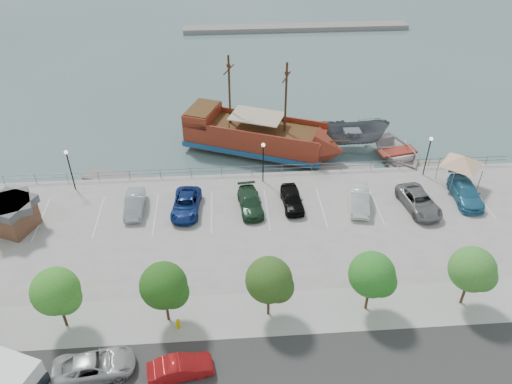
{
  "coord_description": "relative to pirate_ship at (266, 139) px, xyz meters",
  "views": [
    {
      "loc": [
        -3.55,
        -33.43,
        27.7
      ],
      "look_at": [
        -1.0,
        2.0,
        2.0
      ],
      "focal_mm": 35.0,
      "sensor_mm": 36.0,
      "label": 1
    }
  ],
  "objects": [
    {
      "name": "patrol_boat",
      "position": [
        9.49,
        0.44,
        -0.34
      ],
      "size": [
        8.09,
        3.52,
        3.06
      ],
      "primitive_type": "imported",
      "rotation": [
        0.0,
        0.0,
        1.5
      ],
      "color": "slate",
      "rests_on": "ground"
    },
    {
      "name": "fire_hydrant",
      "position": [
        -8.18,
        -24.09,
        -0.41
      ],
      "size": [
        0.29,
        0.29,
        0.84
      ],
      "rotation": [
        0.0,
        0.0,
        0.32
      ],
      "color": "#E2B800",
      "rests_on": "sidewalk"
    },
    {
      "name": "ground",
      "position": [
        -0.93,
        -13.29,
        -1.86
      ],
      "size": [
        160.0,
        160.0,
        0.0
      ],
      "primitive_type": "plane",
      "color": "#4A6968"
    },
    {
      "name": "shed",
      "position": [
        -22.68,
        -12.35,
        0.65
      ],
      "size": [
        4.56,
        4.56,
        2.84
      ],
      "rotation": [
        0.0,
        0.0,
        -0.42
      ],
      "color": "brown",
      "rests_on": "land_slab"
    },
    {
      "name": "dock_mid",
      "position": [
        7.65,
        -4.09,
        -1.68
      ],
      "size": [
        6.7,
        2.65,
        0.37
      ],
      "primitive_type": "cube",
      "rotation": [
        0.0,
        0.0,
        -0.12
      ],
      "color": "gray",
      "rests_on": "ground"
    },
    {
      "name": "parked_car_d",
      "position": [
        -2.43,
        -11.02,
        -0.17
      ],
      "size": [
        2.41,
        4.96,
        1.39
      ],
      "primitive_type": "imported",
      "rotation": [
        0.0,
        0.0,
        0.1
      ],
      "color": "#1E4027",
      "rests_on": "land_slab"
    },
    {
      "name": "dock_east",
      "position": [
        15.89,
        -4.09,
        -1.68
      ],
      "size": [
        6.68,
        2.28,
        0.38
      ],
      "primitive_type": "cube",
      "rotation": [
        0.0,
        0.0,
        -0.06
      ],
      "color": "gray",
      "rests_on": "ground"
    },
    {
      "name": "seawall_railing",
      "position": [
        -0.93,
        -5.49,
        -0.34
      ],
      "size": [
        50.0,
        0.06,
        1.0
      ],
      "color": "slate",
      "rests_on": "land_slab"
    },
    {
      "name": "pirate_ship",
      "position": [
        0.0,
        0.0,
        0.0
      ],
      "size": [
        17.85,
        10.98,
        11.14
      ],
      "rotation": [
        0.0,
        0.0,
        -0.39
      ],
      "color": "maroon",
      "rests_on": "ground"
    },
    {
      "name": "tree_f",
      "position": [
        12.22,
        -23.37,
        2.43
      ],
      "size": [
        3.3,
        3.2,
        5.0
      ],
      "color": "#473321",
      "rests_on": "sidewalk"
    },
    {
      "name": "tree_c",
      "position": [
        -8.78,
        -23.37,
        2.43
      ],
      "size": [
        3.3,
        3.2,
        5.0
      ],
      "color": "#473321",
      "rests_on": "sidewalk"
    },
    {
      "name": "speedboat",
      "position": [
        13.81,
        -2.37,
        -1.1
      ],
      "size": [
        6.73,
        8.37,
        1.54
      ],
      "primitive_type": "imported",
      "rotation": [
        0.0,
        0.0,
        0.21
      ],
      "color": "silver",
      "rests_on": "ground"
    },
    {
      "name": "street_van",
      "position": [
        -13.2,
        -27.25,
        -0.16
      ],
      "size": [
        5.34,
        3.07,
        1.4
      ],
      "primitive_type": "imported",
      "rotation": [
        0.0,
        0.0,
        1.72
      ],
      "color": "#B0B0B0",
      "rests_on": "street"
    },
    {
      "name": "lamp_post_right",
      "position": [
        15.07,
        -6.79,
        2.07
      ],
      "size": [
        0.36,
        0.36,
        4.28
      ],
      "color": "black",
      "rests_on": "land_slab"
    },
    {
      "name": "canopy_tent",
      "position": [
        17.62,
        -8.72,
        2.42
      ],
      "size": [
        4.89,
        4.89,
        3.78
      ],
      "rotation": [
        0.0,
        0.0,
        0.08
      ],
      "color": "slate",
      "rests_on": "land_slab"
    },
    {
      "name": "lamp_post_mid",
      "position": [
        -0.93,
        -6.79,
        2.07
      ],
      "size": [
        0.36,
        0.36,
        4.28
      ],
      "color": "black",
      "rests_on": "land_slab"
    },
    {
      "name": "lamp_post_left",
      "position": [
        -18.93,
        -6.79,
        2.07
      ],
      "size": [
        0.36,
        0.36,
        4.28
      ],
      "color": "black",
      "rests_on": "land_slab"
    },
    {
      "name": "parked_car_f",
      "position": [
        7.42,
        -11.38,
        -0.08
      ],
      "size": [
        2.51,
        4.99,
        1.57
      ],
      "primitive_type": "imported",
      "rotation": [
        0.0,
        0.0,
        -0.19
      ],
      "color": "white",
      "rests_on": "land_slab"
    },
    {
      "name": "street_sedan",
      "position": [
        -7.84,
        -27.75,
        -0.19
      ],
      "size": [
        4.29,
        2.13,
        1.35
      ],
      "primitive_type": "imported",
      "rotation": [
        0.0,
        0.0,
        1.75
      ],
      "color": "#B31517",
      "rests_on": "street"
    },
    {
      "name": "tree_b",
      "position": [
        -15.78,
        -23.37,
        2.43
      ],
      "size": [
        3.3,
        3.2,
        5.0
      ],
      "color": "#473321",
      "rests_on": "sidewalk"
    },
    {
      "name": "parked_car_b",
      "position": [
        -12.77,
        -10.52,
        -0.14
      ],
      "size": [
        1.61,
        4.44,
        1.45
      ],
      "primitive_type": "imported",
      "rotation": [
        0.0,
        0.0,
        0.02
      ],
      "color": "#A4AAB0",
      "rests_on": "land_slab"
    },
    {
      "name": "tree_e",
      "position": [
        5.22,
        -23.37,
        2.43
      ],
      "size": [
        3.3,
        3.2,
        5.0
      ],
      "color": "#473321",
      "rests_on": "sidewalk"
    },
    {
      "name": "parked_car_e",
      "position": [
        1.39,
        -10.86,
        -0.12
      ],
      "size": [
        1.96,
        4.43,
        1.48
      ],
      "primitive_type": "imported",
      "rotation": [
        0.0,
        0.0,
        0.05
      ],
      "color": "black",
      "rests_on": "land_slab"
    },
    {
      "name": "sidewalk",
      "position": [
        -0.93,
        -23.29,
        -0.85
      ],
      "size": [
        100.0,
        4.0,
        0.05
      ],
      "primitive_type": "cube",
      "color": "#A1A19F",
      "rests_on": "land_slab"
    },
    {
      "name": "tree_d",
      "position": [
        -1.78,
        -23.37,
        2.43
      ],
      "size": [
        3.3,
        3.2,
        5.0
      ],
      "color": "#473321",
      "rests_on": "sidewalk"
    },
    {
      "name": "parked_car_h",
      "position": [
        17.47,
        -11.05,
        -0.09
      ],
      "size": [
        2.52,
        5.48,
        1.55
      ],
      "primitive_type": "imported",
      "rotation": [
        0.0,
        0.0,
        -0.07
      ],
      "color": "teal",
      "rests_on": "land_slab"
    },
    {
      "name": "dock_west",
      "position": [
        -15.62,
        -4.09,
        -1.68
      ],
      "size": [
        6.88,
        3.95,
        0.38
      ],
      "primitive_type": "cube",
      "rotation": [
        0.0,
        0.0,
        -0.33
      ],
      "color": "slate",
      "rests_on": "ground"
    },
    {
      "name": "parked_car_c",
      "position": [
        -8.16,
        -10.96,
        -0.16
      ],
      "size": [
        2.76,
        5.28,
        1.42
      ],
      "primitive_type": "imported",
      "rotation": [
        0.0,
        0.0,
        -0.08
      ],
      "color": "navy",
      "rests_on": "land_slab"
    },
    {
      "name": "far_shore",
      "position": [
        9.07,
        41.71,
        -1.46
      ],
      "size": [
        40.0,
        3.0,
        0.8
      ],
      "primitive_type": "cube",
      "color": "gray",
      "rests_on": "ground"
    },
    {
      "name": "parked_car_g",
      "position": [
        12.73,
        -12.07,
        -0.12
      ],
      "size": [
        3.27,
        5.69,
        1.49
      ],
      "primitive_type": "imported",
      "rotation": [
        0.0,
        0.0,
        0.15
      ],
      "color": "slate",
      "rests_on": "land_slab"
    }
  ]
}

